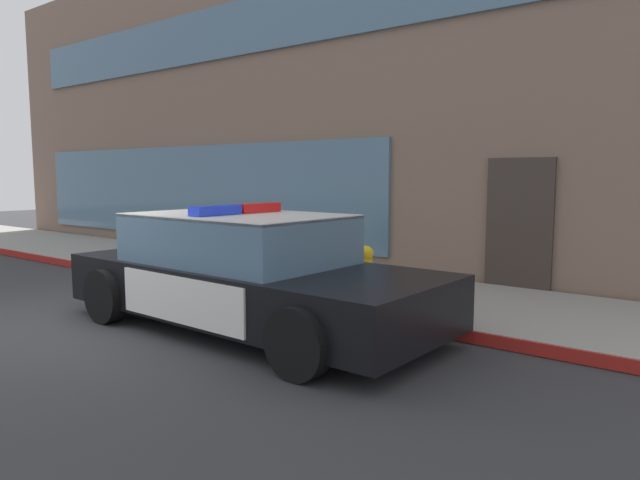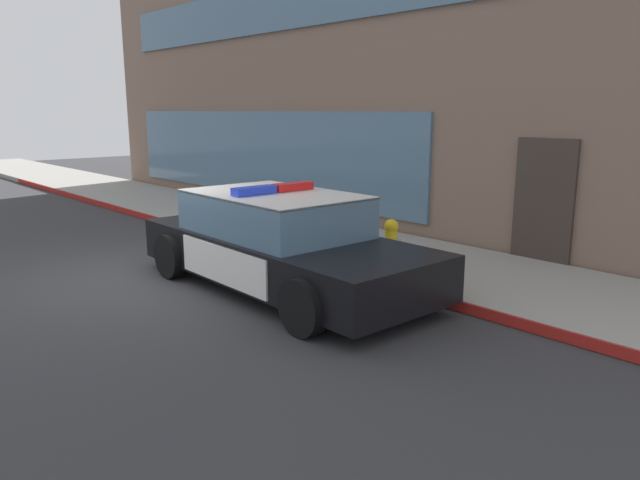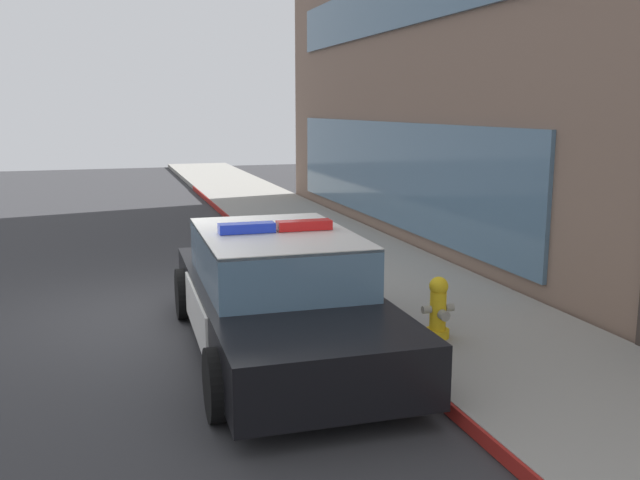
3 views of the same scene
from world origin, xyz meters
TOP-DOWN VIEW (x-y plane):
  - ground at (0.00, 0.00)m, footprint 48.00×48.00m
  - sidewalk at (0.00, 3.67)m, footprint 48.00×2.74m
  - curb_red_paint at (0.00, 2.28)m, footprint 28.80×0.04m
  - storefront_building at (-1.82, 10.97)m, footprint 18.92×11.87m
  - police_cruiser at (1.90, 1.24)m, footprint 4.89×2.18m
  - fire_hydrant at (2.46, 2.99)m, footprint 0.34×0.39m

SIDE VIEW (x-z plane):
  - ground at x=0.00m, z-range 0.00..0.00m
  - sidewalk at x=0.00m, z-range 0.00..0.15m
  - curb_red_paint at x=0.00m, z-range 0.01..0.14m
  - fire_hydrant at x=2.46m, z-range 0.14..0.86m
  - police_cruiser at x=1.90m, z-range -0.07..1.43m
  - storefront_building at x=-1.82m, z-range 0.00..6.75m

